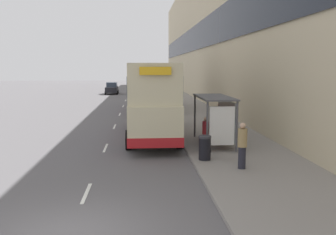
{
  "coord_description": "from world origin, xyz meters",
  "views": [
    {
      "loc": [
        1.78,
        -8.87,
        4.1
      ],
      "look_at": [
        4.04,
        21.04,
        0.08
      ],
      "focal_mm": 40.0,
      "sensor_mm": 36.0,
      "label": 1
    }
  ],
  "objects": [
    {
      "name": "car_0",
      "position": [
        -2.53,
        49.53,
        0.89
      ],
      "size": [
        1.96,
        4.26,
        1.82
      ],
      "rotation": [
        0.0,
        0.0,
        3.14
      ],
      "color": "black",
      "rests_on": "ground_plane"
    },
    {
      "name": "bus_shelter",
      "position": [
        5.77,
        9.75,
        1.88
      ],
      "size": [
        1.6,
        4.2,
        2.48
      ],
      "color": "#4C4C51",
      "rests_on": "ground_plane"
    },
    {
      "name": "pedestrian_1",
      "position": [
        7.9,
        14.76,
        0.98
      ],
      "size": [
        0.32,
        0.32,
        1.64
      ],
      "color": "#23232D",
      "rests_on": "ground_plane"
    },
    {
      "name": "lane_mark_1",
      "position": [
        0.0,
        10.11,
        0.01
      ],
      "size": [
        0.12,
        2.0,
        0.01
      ],
      "color": "silver",
      "rests_on": "ground_plane"
    },
    {
      "name": "lane_mark_3",
      "position": [
        0.0,
        24.05,
        0.01
      ],
      "size": [
        0.12,
        2.0,
        0.01
      ],
      "color": "silver",
      "rests_on": "ground_plane"
    },
    {
      "name": "lane_mark_4",
      "position": [
        0.0,
        31.03,
        0.01
      ],
      "size": [
        0.12,
        2.0,
        0.01
      ],
      "color": "silver",
      "rests_on": "ground_plane"
    },
    {
      "name": "double_decker_bus_near",
      "position": [
        2.47,
        12.92,
        2.28
      ],
      "size": [
        2.85,
        10.68,
        4.3
      ],
      "color": "beige",
      "rests_on": "ground_plane"
    },
    {
      "name": "litter_bin",
      "position": [
        4.55,
        6.74,
        0.67
      ],
      "size": [
        0.55,
        0.55,
        1.05
      ],
      "color": "black",
      "rests_on": "ground_plane"
    },
    {
      "name": "pedestrian_at_shelter",
      "position": [
        4.94,
        8.8,
        0.95
      ],
      "size": [
        0.31,
        0.31,
        1.58
      ],
      "color": "#23232D",
      "rests_on": "ground_plane"
    },
    {
      "name": "lane_mark_5",
      "position": [
        0.0,
        38.0,
        0.01
      ],
      "size": [
        0.12,
        2.0,
        0.01
      ],
      "color": "silver",
      "rests_on": "ground_plane"
    },
    {
      "name": "lane_mark_2",
      "position": [
        0.0,
        17.08,
        0.01
      ],
      "size": [
        0.12,
        2.0,
        0.01
      ],
      "color": "silver",
      "rests_on": "ground_plane"
    },
    {
      "name": "lane_mark_0",
      "position": [
        0.0,
        3.13,
        0.01
      ],
      "size": [
        0.12,
        2.0,
        0.01
      ],
      "color": "silver",
      "rests_on": "ground_plane"
    },
    {
      "name": "pedestrian_3",
      "position": [
        5.77,
        5.23,
        1.08
      ],
      "size": [
        0.36,
        0.36,
        1.83
      ],
      "color": "#23232D",
      "rests_on": "ground_plane"
    },
    {
      "name": "pavement",
      "position": [
        6.5,
        38.5,
        0.07
      ],
      "size": [
        5.0,
        93.0,
        0.14
      ],
      "color": "gray",
      "rests_on": "ground_plane"
    },
    {
      "name": "lane_mark_7",
      "position": [
        0.0,
        51.95,
        0.01
      ],
      "size": [
        0.12,
        2.0,
        0.01
      ],
      "color": "silver",
      "rests_on": "ground_plane"
    },
    {
      "name": "pedestrian_2",
      "position": [
        6.74,
        14.15,
        1.03
      ],
      "size": [
        0.35,
        0.35,
        1.75
      ],
      "color": "#23232D",
      "rests_on": "ground_plane"
    },
    {
      "name": "terrace_facade",
      "position": [
        10.49,
        38.5,
        8.74
      ],
      "size": [
        3.1,
        93.0,
        17.49
      ],
      "color": "#C6B793",
      "rests_on": "ground_plane"
    },
    {
      "name": "double_decker_bus_ahead",
      "position": [
        2.5,
        27.09,
        2.28
      ],
      "size": [
        2.85,
        10.92,
        4.3
      ],
      "color": "beige",
      "rests_on": "ground_plane"
    },
    {
      "name": "lane_mark_6",
      "position": [
        0.0,
        44.97,
        0.01
      ],
      "size": [
        0.12,
        2.0,
        0.01
      ],
      "color": "silver",
      "rests_on": "ground_plane"
    }
  ]
}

